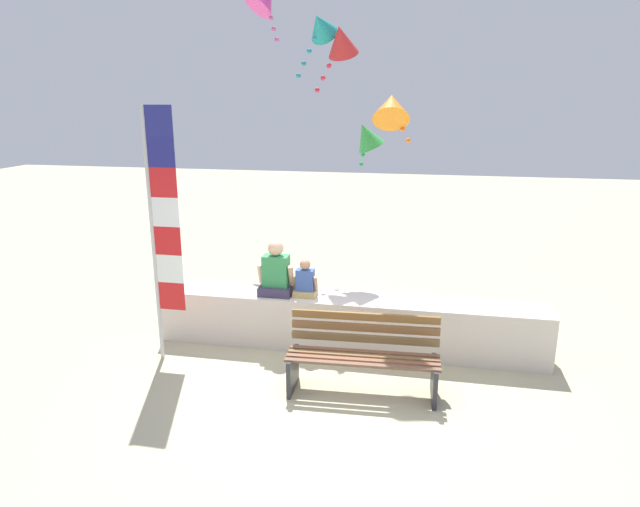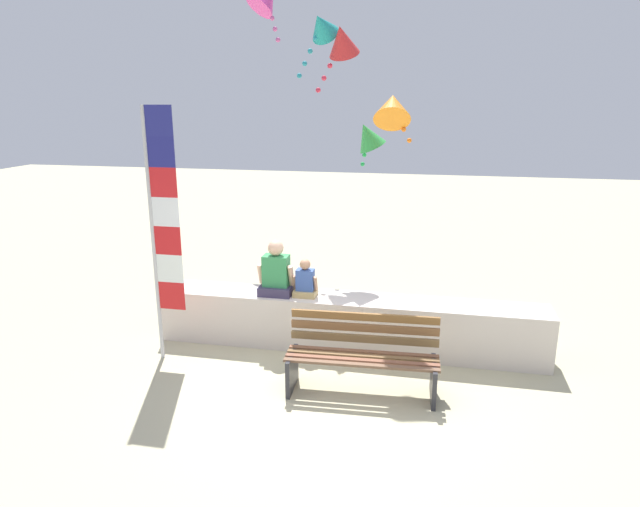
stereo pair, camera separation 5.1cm
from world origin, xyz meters
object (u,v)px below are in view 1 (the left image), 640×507
person_child (305,282)px  flag_banner (161,222)px  kite_red (341,41)px  kite_green (367,136)px  person_adult (276,273)px  park_bench (363,357)px  kite_teal (320,26)px  kite_orange (391,107)px

person_child → flag_banner: size_ratio=0.16×
kite_red → kite_green: kite_red is taller
person_adult → flag_banner: flag_banner is taller
park_bench → kite_red: (-0.78, 2.99, 3.74)m
park_bench → person_adult: bearing=141.1°
person_child → kite_teal: size_ratio=0.50×
flag_banner → kite_red: (1.81, 2.66, 2.32)m
person_adult → kite_red: size_ratio=0.72×
person_adult → kite_teal: bearing=83.0°
flag_banner → kite_orange: (2.56, 3.36, 1.34)m
kite_orange → kite_red: bearing=-137.0°
kite_orange → kite_green: (-0.46, 0.54, -0.50)m
person_child → kite_orange: bearing=70.9°
kite_teal → kite_green: kite_teal is taller
person_adult → kite_teal: 3.87m
kite_red → kite_teal: kite_teal is taller
flag_banner → kite_orange: size_ratio=3.33×
kite_red → kite_orange: (0.75, 0.70, -0.98)m
person_adult → kite_red: bearing=73.7°
park_bench → person_adult: person_adult is taller
flag_banner → kite_green: 4.51m
kite_red → kite_orange: bearing=43.0°
park_bench → flag_banner: bearing=172.8°
kite_green → flag_banner: bearing=-118.2°
person_adult → kite_teal: size_ratio=0.73×
kite_red → kite_teal: (-0.32, 0.00, 0.22)m
park_bench → kite_orange: kite_orange is taller
kite_red → kite_green: (0.29, 1.24, -1.48)m
park_bench → kite_green: bearing=96.6°
person_child → kite_red: kite_red is taller
flag_banner → kite_red: kite_red is taller
flag_banner → kite_teal: 3.97m
person_child → kite_red: size_ratio=0.49×
kite_orange → kite_green: bearing=130.5°
person_child → kite_teal: kite_teal is taller
kite_green → kite_orange: bearing=-49.5°
kite_orange → person_adult: bearing=-116.6°
person_adult → person_child: person_adult is taller
kite_red → person_adult: bearing=-106.3°
person_child → kite_orange: kite_orange is taller
person_adult → kite_red: 3.72m
person_adult → person_child: 0.42m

